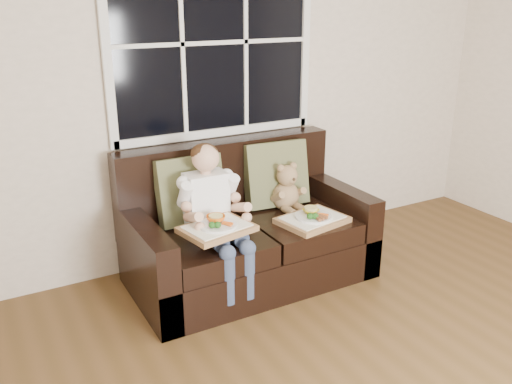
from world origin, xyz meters
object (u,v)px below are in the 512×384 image
tray_right (312,219)px  teddy_bear (287,190)px  child (213,205)px  tray_left (217,227)px  loveseat (246,237)px

tray_right → teddy_bear: bearing=82.6°
tray_right → child: bearing=155.9°
tray_left → child: bearing=61.4°
teddy_bear → tray_left: teddy_bear is taller
child → teddy_bear: 0.69m
loveseat → teddy_bear: bearing=4.3°
child → teddy_bear: size_ratio=2.49×
child → loveseat: bearing=21.5°
loveseat → tray_right: bearing=-37.9°
tray_left → tray_right: bearing=-10.8°
teddy_bear → tray_left: 0.80m
loveseat → teddy_bear: size_ratio=4.57×
loveseat → tray_right: loveseat is taller
teddy_bear → tray_right: teddy_bear is taller
teddy_bear → tray_right: 0.34m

